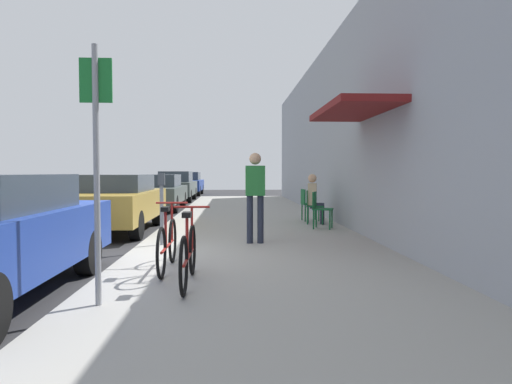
{
  "coord_description": "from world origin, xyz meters",
  "views": [
    {
      "loc": [
        1.75,
        -7.03,
        1.46
      ],
      "look_at": [
        2.42,
        5.71,
        0.89
      ],
      "focal_mm": 31.59,
      "sensor_mm": 36.0,
      "label": 1
    }
  ],
  "objects_px": {
    "parking_meter": "(162,203)",
    "cafe_chair_0": "(320,207)",
    "cafe_chair_2": "(307,202)",
    "street_sign": "(96,154)",
    "pedestrian_standing": "(255,190)",
    "parked_car_4": "(188,183)",
    "seated_patron_1": "(315,197)",
    "parked_car_1": "(116,202)",
    "parked_car_3": "(176,186)",
    "bicycle_1": "(167,244)",
    "parked_car_2": "(158,192)",
    "cafe_chair_1": "(312,204)",
    "bicycle_0": "(188,254)"
  },
  "relations": [
    {
      "from": "cafe_chair_0",
      "to": "seated_patron_1",
      "type": "relative_size",
      "value": 0.67
    },
    {
      "from": "parked_car_1",
      "to": "parking_meter",
      "type": "height_order",
      "value": "parking_meter"
    },
    {
      "from": "parked_car_2",
      "to": "cafe_chair_2",
      "type": "bearing_deg",
      "value": -46.47
    },
    {
      "from": "bicycle_0",
      "to": "cafe_chair_1",
      "type": "height_order",
      "value": "bicycle_0"
    },
    {
      "from": "street_sign",
      "to": "bicycle_0",
      "type": "height_order",
      "value": "street_sign"
    },
    {
      "from": "street_sign",
      "to": "cafe_chair_0",
      "type": "xyz_separation_m",
      "value": [
        3.42,
        5.99,
        -1.02
      ]
    },
    {
      "from": "parked_car_1",
      "to": "bicycle_1",
      "type": "relative_size",
      "value": 2.57
    },
    {
      "from": "parking_meter",
      "to": "bicycle_0",
      "type": "relative_size",
      "value": 0.77
    },
    {
      "from": "parking_meter",
      "to": "cafe_chair_0",
      "type": "distance_m",
      "value": 4.05
    },
    {
      "from": "street_sign",
      "to": "pedestrian_standing",
      "type": "height_order",
      "value": "street_sign"
    },
    {
      "from": "parked_car_4",
      "to": "cafe_chair_1",
      "type": "distance_m",
      "value": 17.86
    },
    {
      "from": "parked_car_4",
      "to": "seated_patron_1",
      "type": "relative_size",
      "value": 3.41
    },
    {
      "from": "parked_car_4",
      "to": "bicycle_1",
      "type": "bearing_deg",
      "value": -85.02
    },
    {
      "from": "parked_car_1",
      "to": "parked_car_3",
      "type": "bearing_deg",
      "value": 90.0
    },
    {
      "from": "parked_car_4",
      "to": "seated_patron_1",
      "type": "distance_m",
      "value": 17.88
    },
    {
      "from": "parking_meter",
      "to": "street_sign",
      "type": "relative_size",
      "value": 0.51
    },
    {
      "from": "parked_car_4",
      "to": "parked_car_1",
      "type": "bearing_deg",
      "value": -90.0
    },
    {
      "from": "parking_meter",
      "to": "cafe_chair_2",
      "type": "height_order",
      "value": "parking_meter"
    },
    {
      "from": "cafe_chair_0",
      "to": "bicycle_1",
      "type": "bearing_deg",
      "value": -123.87
    },
    {
      "from": "seated_patron_1",
      "to": "parked_car_2",
      "type": "bearing_deg",
      "value": 130.12
    },
    {
      "from": "parked_car_2",
      "to": "parking_meter",
      "type": "xyz_separation_m",
      "value": [
        1.55,
        -9.1,
        0.17
      ]
    },
    {
      "from": "parked_car_1",
      "to": "pedestrian_standing",
      "type": "height_order",
      "value": "pedestrian_standing"
    },
    {
      "from": "parking_meter",
      "to": "bicycle_0",
      "type": "height_order",
      "value": "parking_meter"
    },
    {
      "from": "bicycle_1",
      "to": "seated_patron_1",
      "type": "xyz_separation_m",
      "value": [
        3.01,
        5.37,
        0.34
      ]
    },
    {
      "from": "bicycle_0",
      "to": "pedestrian_standing",
      "type": "bearing_deg",
      "value": 72.79
    },
    {
      "from": "street_sign",
      "to": "pedestrian_standing",
      "type": "distance_m",
      "value": 4.28
    },
    {
      "from": "cafe_chair_0",
      "to": "seated_patron_1",
      "type": "xyz_separation_m",
      "value": [
        0.06,
        0.97,
        0.19
      ]
    },
    {
      "from": "cafe_chair_0",
      "to": "cafe_chair_2",
      "type": "height_order",
      "value": "same"
    },
    {
      "from": "parked_car_1",
      "to": "parked_car_4",
      "type": "relative_size",
      "value": 1.0
    },
    {
      "from": "parked_car_3",
      "to": "seated_patron_1",
      "type": "relative_size",
      "value": 3.41
    },
    {
      "from": "cafe_chair_0",
      "to": "pedestrian_standing",
      "type": "xyz_separation_m",
      "value": [
        -1.64,
        -2.13,
        0.5
      ]
    },
    {
      "from": "parked_car_2",
      "to": "cafe_chair_2",
      "type": "relative_size",
      "value": 5.06
    },
    {
      "from": "parked_car_4",
      "to": "pedestrian_standing",
      "type": "relative_size",
      "value": 2.59
    },
    {
      "from": "pedestrian_standing",
      "to": "cafe_chair_1",
      "type": "bearing_deg",
      "value": 62.28
    },
    {
      "from": "parked_car_4",
      "to": "pedestrian_standing",
      "type": "bearing_deg",
      "value": -80.82
    },
    {
      "from": "parked_car_1",
      "to": "seated_patron_1",
      "type": "bearing_deg",
      "value": 4.8
    },
    {
      "from": "bicycle_1",
      "to": "parked_car_4",
      "type": "bearing_deg",
      "value": 94.98
    },
    {
      "from": "pedestrian_standing",
      "to": "street_sign",
      "type": "bearing_deg",
      "value": -114.73
    },
    {
      "from": "bicycle_1",
      "to": "cafe_chair_1",
      "type": "bearing_deg",
      "value": 61.27
    },
    {
      "from": "street_sign",
      "to": "parked_car_2",
      "type": "bearing_deg",
      "value": 96.65
    },
    {
      "from": "cafe_chair_1",
      "to": "parked_car_3",
      "type": "bearing_deg",
      "value": 113.59
    },
    {
      "from": "parked_car_3",
      "to": "pedestrian_standing",
      "type": "distance_m",
      "value": 14.74
    },
    {
      "from": "bicycle_1",
      "to": "cafe_chair_1",
      "type": "xyz_separation_m",
      "value": [
        2.95,
        5.38,
        0.14
      ]
    },
    {
      "from": "parked_car_1",
      "to": "parking_meter",
      "type": "xyz_separation_m",
      "value": [
        1.55,
        -2.78,
        0.15
      ]
    },
    {
      "from": "cafe_chair_2",
      "to": "parked_car_3",
      "type": "bearing_deg",
      "value": 115.0
    },
    {
      "from": "parked_car_1",
      "to": "seated_patron_1",
      "type": "distance_m",
      "value": 4.99
    },
    {
      "from": "seated_patron_1",
      "to": "pedestrian_standing",
      "type": "height_order",
      "value": "pedestrian_standing"
    },
    {
      "from": "cafe_chair_1",
      "to": "pedestrian_standing",
      "type": "distance_m",
      "value": 3.55
    },
    {
      "from": "parked_car_3",
      "to": "seated_patron_1",
      "type": "height_order",
      "value": "parked_car_3"
    },
    {
      "from": "parked_car_1",
      "to": "bicycle_0",
      "type": "distance_m",
      "value": 6.21
    }
  ]
}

